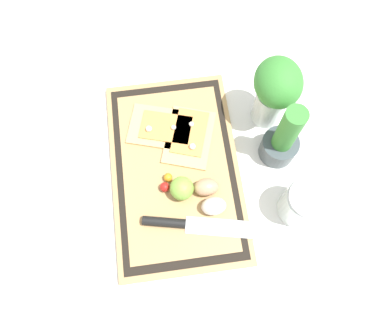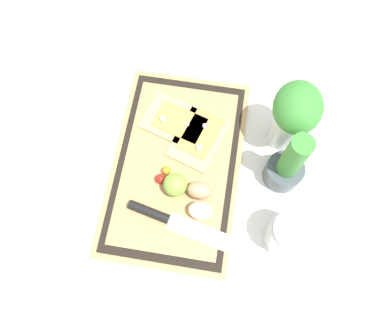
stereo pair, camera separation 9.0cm
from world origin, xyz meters
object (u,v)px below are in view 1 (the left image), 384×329
Objects in this scene: lime at (183,188)px; herb_glass at (276,90)px; pizza_slice_near at (163,127)px; knife at (186,224)px; herb_pot at (283,141)px; egg_brown at (207,187)px; pizza_slice_far at (190,136)px; cherry_tomato_yellow at (169,177)px; sauce_jar at (303,204)px; egg_pink at (215,206)px; cherry_tomato_red at (166,187)px.

lime is 0.32m from herb_glass.
knife is at bearing 5.69° from pizza_slice_near.
herb_pot is at bearing 70.93° from pizza_slice_near.
egg_brown is (0.18, 0.09, 0.02)m from pizza_slice_near.
herb_pot is at bearing 73.55° from pizza_slice_far.
sauce_jar is at bearing 69.53° from cherry_tomato_yellow.
herb_glass reaches higher than knife.
egg_pink reaches higher than pizza_slice_near.
egg_brown is at bearing -108.80° from sauce_jar.
pizza_slice_far is 7.90× the size of cherry_tomato_red.
herb_glass is (-0.23, 0.18, 0.09)m from egg_pink.
pizza_slice_far is 0.15m from egg_brown.
lime is 0.27× the size of herb_pot.
cherry_tomato_yellow is 0.29m from herb_pot.
pizza_slice_near is at bearing 179.93° from cherry_tomato_yellow.
herb_glass is at bearing -174.54° from sauce_jar.
pizza_slice_near is at bearing -153.71° from egg_brown.
egg_pink is 0.13m from cherry_tomato_yellow.
egg_brown is (-0.08, 0.06, 0.01)m from knife.
herb_pot is (-0.08, 0.25, 0.03)m from lime.
pizza_slice_far is 0.19m from egg_pink.
herb_glass is at bearing -176.92° from herb_pot.
pizza_slice_near is 0.14m from cherry_tomato_yellow.
cherry_tomato_red is 0.03m from cherry_tomato_yellow.
cherry_tomato_yellow is at bearing 155.91° from cherry_tomato_red.
pizza_slice_far is 0.89× the size of herb_pot.
cherry_tomato_yellow is 0.10× the size of herb_pot.
cherry_tomato_yellow is at bearing -114.37° from egg_brown.
cherry_tomato_red reaches higher than knife.
sauce_jar is (0.15, 0.02, -0.02)m from herb_pot.
egg_brown is 0.22m from sauce_jar.
herb_pot is at bearing 121.68° from knife.
herb_glass is at bearing 134.91° from egg_brown.
lime reaches higher than cherry_tomato_red.
herb_pot reaches higher than pizza_slice_far.
egg_brown is 0.06m from lime.
egg_pink is at bearing -96.96° from sauce_jar.
egg_brown is 2.76× the size of cherry_tomato_yellow.
sauce_jar is at bearing 91.17° from knife.
egg_brown is 0.05m from egg_pink.
herb_pot is (-0.04, 0.28, 0.04)m from cherry_tomato_yellow.
knife is at bearing -67.28° from egg_pink.
cherry_tomato_yellow is at bearing -81.87° from herb_pot.
egg_brown is at bearing 141.50° from knife.
pizza_slice_near is 0.26m from knife.
lime is 0.05m from cherry_tomato_yellow.
pizza_slice_far is 3.19× the size of egg_brown.
lime is 0.04m from cherry_tomato_red.
knife is 0.12m from cherry_tomato_yellow.
egg_brown is 0.28m from herb_glass.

